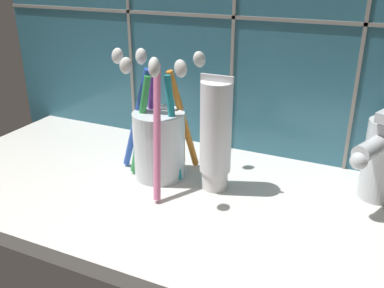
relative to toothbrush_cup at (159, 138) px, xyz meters
The scene contains 4 objects.
sink_counter 8.09cm from the toothbrush_cup, 37.59° to the right, with size 70.31×32.89×2.00cm, color silver.
toothbrush_cup is the anchor object (origin of this frame).
toothpaste_tube 8.44cm from the toothbrush_cup, ahead, with size 4.19×3.99×15.14cm.
sink_faucet 28.15cm from the toothbrush_cup, 12.04° to the left, with size 5.85×10.35×11.80cm.
Camera 1 is at (22.70, -43.45, 29.59)cm, focal length 40.00 mm.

